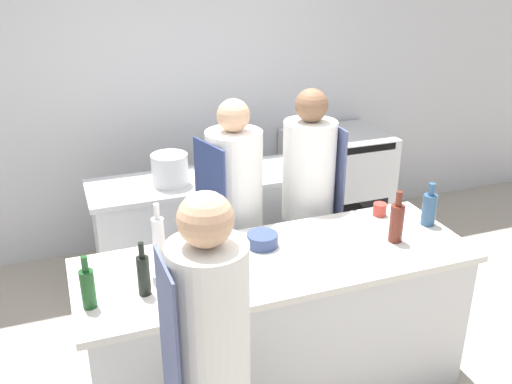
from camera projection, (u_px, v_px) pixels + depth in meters
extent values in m
cube|color=silver|center=(182.00, 85.00, 4.77)|extent=(8.00, 0.06, 2.80)
cube|color=silver|center=(277.00, 327.00, 3.33)|extent=(2.12, 0.75, 0.86)
cube|color=silver|center=(278.00, 260.00, 3.15)|extent=(2.20, 0.78, 0.04)
cube|color=silver|center=(206.00, 234.00, 4.40)|extent=(1.62, 0.54, 0.86)
cube|color=silver|center=(204.00, 180.00, 4.22)|extent=(1.69, 0.56, 0.04)
cube|color=silver|center=(336.00, 184.00, 5.21)|extent=(0.87, 0.69, 0.95)
cube|color=black|center=(352.00, 220.00, 5.00)|extent=(0.69, 0.01, 0.33)
cube|color=black|center=(357.00, 150.00, 4.74)|extent=(0.74, 0.01, 0.06)
cylinder|color=silver|center=(210.00, 322.00, 2.25)|extent=(0.32, 0.32, 0.69)
cube|color=#4C567F|center=(170.00, 351.00, 2.23)|extent=(0.02, 0.31, 0.80)
sphere|color=tan|center=(205.00, 219.00, 2.07)|extent=(0.21, 0.21, 0.21)
cylinder|color=black|center=(305.00, 264.00, 4.07)|extent=(0.30, 0.30, 0.76)
cylinder|color=white|center=(309.00, 171.00, 3.79)|extent=(0.35, 0.35, 0.68)
cube|color=#4C567F|center=(333.00, 181.00, 3.88)|extent=(0.02, 0.33, 0.79)
sphere|color=brown|center=(312.00, 105.00, 3.61)|extent=(0.22, 0.22, 0.22)
cylinder|color=black|center=(236.00, 278.00, 3.92)|extent=(0.31, 0.31, 0.75)
cylinder|color=white|center=(234.00, 182.00, 3.64)|extent=(0.36, 0.36, 0.67)
cube|color=navy|center=(210.00, 203.00, 3.57)|extent=(0.11, 0.33, 0.78)
sphere|color=tan|center=(233.00, 115.00, 3.46)|extent=(0.21, 0.21, 0.21)
cylinder|color=#5B2319|center=(396.00, 223.00, 3.27)|extent=(0.08, 0.08, 0.22)
cylinder|color=#5B2319|center=(399.00, 199.00, 3.21)|extent=(0.04, 0.04, 0.09)
cylinder|color=#2D5175|center=(429.00, 210.00, 3.47)|extent=(0.09, 0.09, 0.20)
cylinder|color=#2D5175|center=(432.00, 189.00, 3.42)|extent=(0.04, 0.04, 0.08)
cylinder|color=silver|center=(159.00, 237.00, 3.11)|extent=(0.07, 0.07, 0.23)
cylinder|color=silver|center=(157.00, 211.00, 3.05)|extent=(0.03, 0.03, 0.09)
cylinder|color=black|center=(144.00, 276.00, 2.77)|extent=(0.06, 0.06, 0.20)
cylinder|color=black|center=(141.00, 250.00, 2.72)|extent=(0.03, 0.03, 0.08)
cylinder|color=#19471E|center=(88.00, 289.00, 2.67)|extent=(0.07, 0.07, 0.20)
cylinder|color=#19471E|center=(85.00, 264.00, 2.62)|extent=(0.03, 0.03, 0.08)
cylinder|color=#B7BABC|center=(168.00, 276.00, 2.91)|extent=(0.16, 0.16, 0.05)
cylinder|color=navy|center=(262.00, 240.00, 3.24)|extent=(0.18, 0.18, 0.08)
cylinder|color=#B2382D|center=(380.00, 209.00, 3.61)|extent=(0.08, 0.08, 0.08)
cube|color=tan|center=(196.00, 259.00, 3.10)|extent=(0.28, 0.24, 0.01)
cylinder|color=silver|center=(170.00, 169.00, 4.05)|extent=(0.26, 0.26, 0.23)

